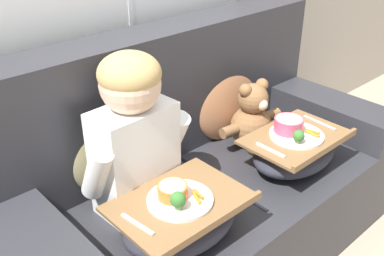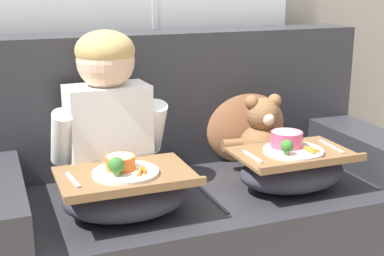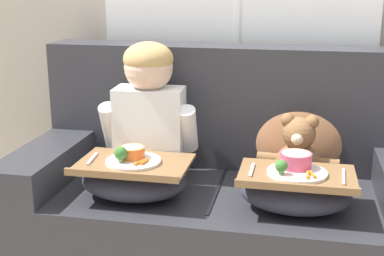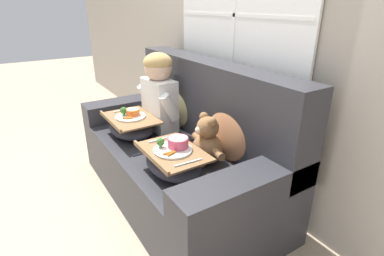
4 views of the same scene
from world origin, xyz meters
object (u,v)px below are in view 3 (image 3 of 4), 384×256
(teddy_bear, at_px, (298,157))
(throw_pillow_behind_child, at_px, (160,126))
(couch, at_px, (222,196))
(throw_pillow_behind_teddy, at_px, (299,133))
(child_figure, at_px, (149,104))
(lap_tray_teddy, at_px, (296,190))
(lap_tray_child, at_px, (134,178))

(teddy_bear, bearing_deg, throw_pillow_behind_child, 164.61)
(couch, xyz_separation_m, throw_pillow_behind_teddy, (0.33, 0.16, 0.27))
(child_figure, xyz_separation_m, lap_tray_teddy, (0.65, -0.25, -0.25))
(couch, height_order, child_figure, child_figure)
(child_figure, height_order, lap_tray_child, child_figure)
(couch, xyz_separation_m, throw_pillow_behind_child, (-0.33, 0.16, 0.27))
(teddy_bear, bearing_deg, lap_tray_child, -159.54)
(couch, height_order, lap_tray_child, couch)
(couch, xyz_separation_m, lap_tray_child, (-0.33, -0.26, 0.16))
(teddy_bear, bearing_deg, couch, 176.51)
(couch, relative_size, throw_pillow_behind_child, 4.20)
(throw_pillow_behind_teddy, height_order, lap_tray_teddy, throw_pillow_behind_teddy)
(child_figure, distance_m, lap_tray_teddy, 0.74)
(child_figure, bearing_deg, throw_pillow_behind_teddy, 15.11)
(couch, xyz_separation_m, lap_tray_teddy, (0.33, -0.26, 0.16))
(throw_pillow_behind_child, height_order, lap_tray_teddy, throw_pillow_behind_child)
(child_figure, xyz_separation_m, teddy_bear, (0.65, -0.00, -0.20))
(throw_pillow_behind_child, bearing_deg, child_figure, -89.98)
(throw_pillow_behind_teddy, xyz_separation_m, teddy_bear, (-0.00, -0.18, -0.05))
(throw_pillow_behind_teddy, xyz_separation_m, lap_tray_child, (-0.66, -0.42, -0.11))
(lap_tray_teddy, bearing_deg, child_figure, 159.36)
(teddy_bear, height_order, lap_tray_teddy, teddy_bear)
(child_figure, relative_size, teddy_bear, 1.74)
(lap_tray_child, bearing_deg, throw_pillow_behind_teddy, 32.93)
(throw_pillow_behind_child, xyz_separation_m, teddy_bear, (0.65, -0.18, -0.05))
(throw_pillow_behind_child, xyz_separation_m, lap_tray_teddy, (0.65, -0.42, -0.11))
(teddy_bear, relative_size, lap_tray_teddy, 0.79)
(throw_pillow_behind_teddy, xyz_separation_m, lap_tray_teddy, (-0.00, -0.42, -0.11))
(teddy_bear, height_order, lap_tray_child, teddy_bear)
(throw_pillow_behind_child, relative_size, lap_tray_child, 0.91)
(throw_pillow_behind_child, bearing_deg, lap_tray_child, -90.09)
(teddy_bear, bearing_deg, throw_pillow_behind_teddy, 89.85)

